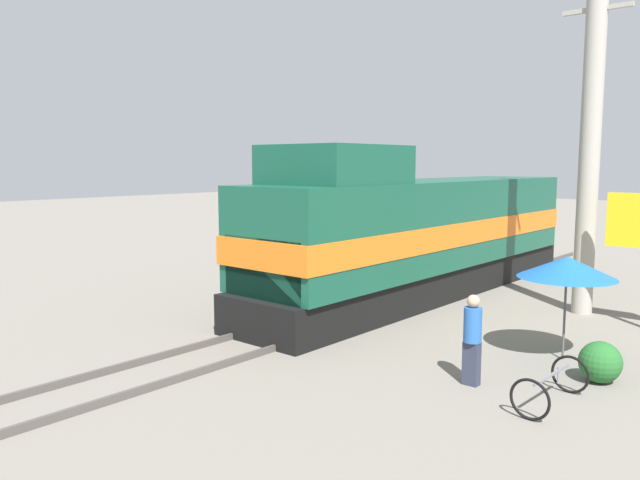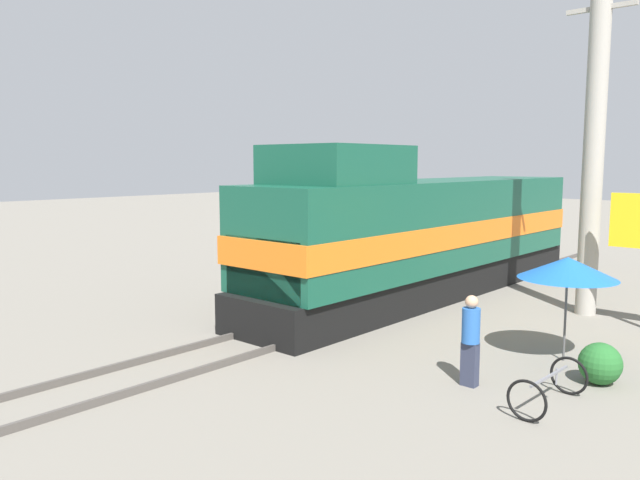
% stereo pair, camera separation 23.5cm
% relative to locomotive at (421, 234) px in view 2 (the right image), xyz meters
% --- Properties ---
extents(ground_plane, '(120.00, 120.00, 0.00)m').
position_rel_locomotive_xyz_m(ground_plane, '(0.00, -2.79, -1.97)').
color(ground_plane, slate).
extents(rail_near, '(0.08, 29.68, 0.15)m').
position_rel_locomotive_xyz_m(rail_near, '(-0.72, -2.79, -1.90)').
color(rail_near, '#4C4742').
rests_on(rail_near, ground_plane).
extents(rail_far, '(0.08, 29.68, 0.15)m').
position_rel_locomotive_xyz_m(rail_far, '(0.72, -2.79, -1.90)').
color(rail_far, '#4C4742').
rests_on(rail_far, ground_plane).
extents(locomotive, '(2.99, 15.05, 4.64)m').
position_rel_locomotive_xyz_m(locomotive, '(0.00, 0.00, 0.00)').
color(locomotive, black).
rests_on(locomotive, ground_plane).
extents(utility_pole, '(1.80, 0.55, 9.36)m').
position_rel_locomotive_xyz_m(utility_pole, '(4.70, 1.13, 2.74)').
color(utility_pole, '#9E998E').
rests_on(utility_pole, ground_plane).
extents(vendor_umbrella, '(2.03, 2.03, 2.23)m').
position_rel_locomotive_xyz_m(vendor_umbrella, '(5.80, -3.44, 0.03)').
color(vendor_umbrella, '#4C4C4C').
rests_on(vendor_umbrella, ground_plane).
extents(shrub_cluster, '(0.80, 0.80, 0.80)m').
position_rel_locomotive_xyz_m(shrub_cluster, '(6.85, -4.42, -1.57)').
color(shrub_cluster, '#236028').
rests_on(shrub_cluster, ground_plane).
extents(person_bystander, '(0.34, 0.34, 1.74)m').
position_rel_locomotive_xyz_m(person_bystander, '(5.04, -6.15, -1.02)').
color(person_bystander, '#2D3347').
rests_on(person_bystander, ground_plane).
extents(bicycle, '(0.77, 1.75, 0.70)m').
position_rel_locomotive_xyz_m(bicycle, '(6.57, -6.19, -1.61)').
color(bicycle, black).
rests_on(bicycle, ground_plane).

